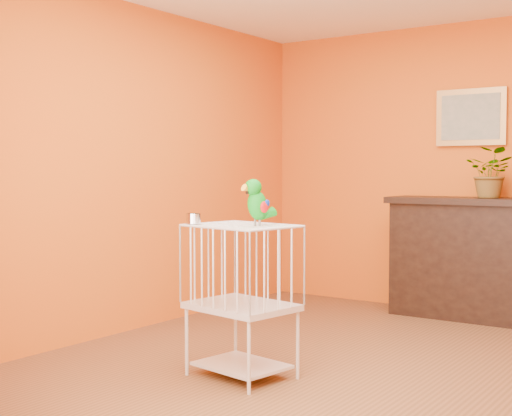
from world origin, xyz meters
The scene contains 8 objects.
ground centered at (0.00, 0.00, 0.00)m, with size 4.50×4.50×0.00m, color brown.
room_shell centered at (0.00, 0.00, 1.58)m, with size 4.50×4.50×4.50m.
console_cabinet centered at (0.09, 2.01, 0.52)m, with size 1.41×0.51×1.05m.
potted_plant centered at (0.25, 2.06, 1.21)m, with size 0.39×0.43×0.34m, color #26722D.
framed_picture centered at (0.00, 2.22, 1.75)m, with size 0.62×0.04×0.50m.
birdcage centered at (-0.51, -0.54, 0.49)m, with size 0.68×0.57×0.94m.
feed_cup centered at (-0.78, -0.67, 0.98)m, with size 0.09×0.09×0.06m, color silver.
parrot centered at (-0.39, -0.53, 1.09)m, with size 0.15×0.26×0.29m.
Camera 1 is at (2.05, -4.05, 1.28)m, focal length 50.00 mm.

